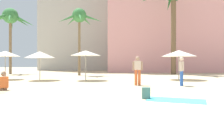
{
  "coord_description": "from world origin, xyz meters",
  "views": [
    {
      "loc": [
        1.23,
        -5.81,
        1.33
      ],
      "look_at": [
        0.63,
        6.16,
        1.32
      ],
      "focal_mm": 36.29,
      "sensor_mm": 36.0,
      "label": 1
    }
  ],
  "objects_px": {
    "cafe_umbrella_2": "(40,55)",
    "backpack": "(146,93)",
    "cafe_umbrella_1": "(5,54)",
    "person_far_left": "(3,83)",
    "palm_tree_far_left": "(79,19)",
    "person_mid_right": "(182,70)",
    "person_near_right": "(138,69)",
    "beach_towel": "(176,100)",
    "cafe_umbrella_3": "(179,53)",
    "palm_tree_left": "(10,19)",
    "cafe_umbrella_0": "(86,53)"
  },
  "relations": [
    {
      "from": "cafe_umbrella_1",
      "to": "beach_towel",
      "type": "bearing_deg",
      "value": -40.06
    },
    {
      "from": "cafe_umbrella_0",
      "to": "backpack",
      "type": "distance_m",
      "value": 9.58
    },
    {
      "from": "cafe_umbrella_2",
      "to": "palm_tree_left",
      "type": "bearing_deg",
      "value": 127.16
    },
    {
      "from": "cafe_umbrella_0",
      "to": "backpack",
      "type": "bearing_deg",
      "value": -66.85
    },
    {
      "from": "cafe_umbrella_2",
      "to": "person_far_left",
      "type": "relative_size",
      "value": 2.47
    },
    {
      "from": "cafe_umbrella_1",
      "to": "person_near_right",
      "type": "height_order",
      "value": "cafe_umbrella_1"
    },
    {
      "from": "cafe_umbrella_1",
      "to": "beach_towel",
      "type": "height_order",
      "value": "cafe_umbrella_1"
    },
    {
      "from": "cafe_umbrella_0",
      "to": "person_far_left",
      "type": "bearing_deg",
      "value": -116.02
    },
    {
      "from": "palm_tree_far_left",
      "to": "backpack",
      "type": "height_order",
      "value": "palm_tree_far_left"
    },
    {
      "from": "person_far_left",
      "to": "backpack",
      "type": "bearing_deg",
      "value": -152.73
    },
    {
      "from": "palm_tree_left",
      "to": "cafe_umbrella_2",
      "type": "bearing_deg",
      "value": -52.84
    },
    {
      "from": "cafe_umbrella_0",
      "to": "cafe_umbrella_1",
      "type": "relative_size",
      "value": 1.01
    },
    {
      "from": "palm_tree_far_left",
      "to": "beach_towel",
      "type": "relative_size",
      "value": 3.56
    },
    {
      "from": "palm_tree_left",
      "to": "person_near_right",
      "type": "height_order",
      "value": "palm_tree_left"
    },
    {
      "from": "cafe_umbrella_1",
      "to": "person_near_right",
      "type": "relative_size",
      "value": 1.33
    },
    {
      "from": "cafe_umbrella_0",
      "to": "person_near_right",
      "type": "bearing_deg",
      "value": -45.11
    },
    {
      "from": "person_mid_right",
      "to": "cafe_umbrella_0",
      "type": "bearing_deg",
      "value": -9.76
    },
    {
      "from": "cafe_umbrella_1",
      "to": "backpack",
      "type": "bearing_deg",
      "value": -41.85
    },
    {
      "from": "cafe_umbrella_1",
      "to": "person_near_right",
      "type": "bearing_deg",
      "value": -22.51
    },
    {
      "from": "beach_towel",
      "to": "backpack",
      "type": "relative_size",
      "value": 4.72
    },
    {
      "from": "backpack",
      "to": "person_far_left",
      "type": "bearing_deg",
      "value": 80.56
    },
    {
      "from": "person_near_right",
      "to": "cafe_umbrella_1",
      "type": "bearing_deg",
      "value": -109.04
    },
    {
      "from": "cafe_umbrella_3",
      "to": "person_far_left",
      "type": "bearing_deg",
      "value": -144.89
    },
    {
      "from": "cafe_umbrella_2",
      "to": "backpack",
      "type": "distance_m",
      "value": 11.29
    },
    {
      "from": "cafe_umbrella_1",
      "to": "person_far_left",
      "type": "relative_size",
      "value": 2.44
    },
    {
      "from": "person_far_left",
      "to": "person_mid_right",
      "type": "relative_size",
      "value": 0.56
    },
    {
      "from": "cafe_umbrella_1",
      "to": "cafe_umbrella_2",
      "type": "relative_size",
      "value": 0.99
    },
    {
      "from": "backpack",
      "to": "person_near_right",
      "type": "bearing_deg",
      "value": 10.0
    },
    {
      "from": "cafe_umbrella_3",
      "to": "beach_towel",
      "type": "xyz_separation_m",
      "value": [
        -2.5,
        -9.9,
        -2.07
      ]
    },
    {
      "from": "palm_tree_far_left",
      "to": "person_far_left",
      "type": "xyz_separation_m",
      "value": [
        -1.3,
        -12.79,
        -5.63
      ]
    },
    {
      "from": "beach_towel",
      "to": "person_near_right",
      "type": "height_order",
      "value": "person_near_right"
    },
    {
      "from": "palm_tree_far_left",
      "to": "person_far_left",
      "type": "height_order",
      "value": "palm_tree_far_left"
    },
    {
      "from": "palm_tree_left",
      "to": "person_far_left",
      "type": "distance_m",
      "value": 18.25
    },
    {
      "from": "cafe_umbrella_2",
      "to": "person_mid_right",
      "type": "distance_m",
      "value": 10.45
    },
    {
      "from": "cafe_umbrella_1",
      "to": "person_far_left",
      "type": "height_order",
      "value": "cafe_umbrella_1"
    },
    {
      "from": "person_far_left",
      "to": "cafe_umbrella_1",
      "type": "bearing_deg",
      "value": -16.03
    },
    {
      "from": "backpack",
      "to": "person_mid_right",
      "type": "height_order",
      "value": "person_mid_right"
    },
    {
      "from": "person_mid_right",
      "to": "person_far_left",
      "type": "bearing_deg",
      "value": 36.66
    },
    {
      "from": "cafe_umbrella_3",
      "to": "person_near_right",
      "type": "xyz_separation_m",
      "value": [
        -3.52,
        -4.67,
        -1.14
      ]
    },
    {
      "from": "backpack",
      "to": "person_mid_right",
      "type": "distance_m",
      "value": 5.45
    },
    {
      "from": "palm_tree_far_left",
      "to": "cafe_umbrella_1",
      "type": "xyz_separation_m",
      "value": [
        -4.8,
        -5.99,
        -3.89
      ]
    },
    {
      "from": "person_mid_right",
      "to": "person_near_right",
      "type": "distance_m",
      "value": 2.51
    },
    {
      "from": "palm_tree_far_left",
      "to": "person_far_left",
      "type": "distance_m",
      "value": 14.03
    },
    {
      "from": "person_far_left",
      "to": "beach_towel",
      "type": "bearing_deg",
      "value": -152.31
    },
    {
      "from": "palm_tree_left",
      "to": "cafe_umbrella_0",
      "type": "xyz_separation_m",
      "value": [
        10.55,
        -9.18,
        -4.44
      ]
    },
    {
      "from": "cafe_umbrella_2",
      "to": "backpack",
      "type": "bearing_deg",
      "value": -49.84
    },
    {
      "from": "palm_tree_far_left",
      "to": "palm_tree_left",
      "type": "xyz_separation_m",
      "value": [
        -8.79,
        2.65,
        0.56
      ]
    },
    {
      "from": "palm_tree_far_left",
      "to": "person_near_right",
      "type": "distance_m",
      "value": 12.64
    },
    {
      "from": "palm_tree_left",
      "to": "cafe_umbrella_0",
      "type": "bearing_deg",
      "value": -41.05
    },
    {
      "from": "backpack",
      "to": "palm_tree_left",
      "type": "bearing_deg",
      "value": 48.64
    }
  ]
}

